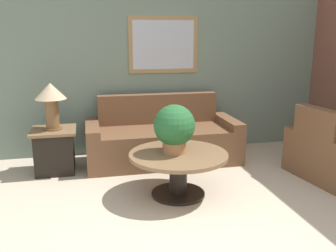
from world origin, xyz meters
name	(u,v)px	position (x,y,z in m)	size (l,w,h in m)	color
wall_back	(143,65)	(0.01, 3.24, 1.31)	(7.53, 0.09, 2.60)	slate
couch_main	(162,140)	(0.18, 2.70, 0.30)	(2.09, 0.88, 0.90)	brown
coffee_table	(178,165)	(0.11, 1.51, 0.35)	(1.08, 1.08, 0.49)	black
side_table	(55,150)	(-1.27, 2.57, 0.29)	(0.56, 0.56, 0.57)	black
table_lamp	(51,98)	(-1.27, 2.57, 0.97)	(0.39, 0.39, 0.59)	brown
potted_plant_on_table	(174,127)	(0.07, 1.53, 0.77)	(0.45, 0.45, 0.53)	#9E6B42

